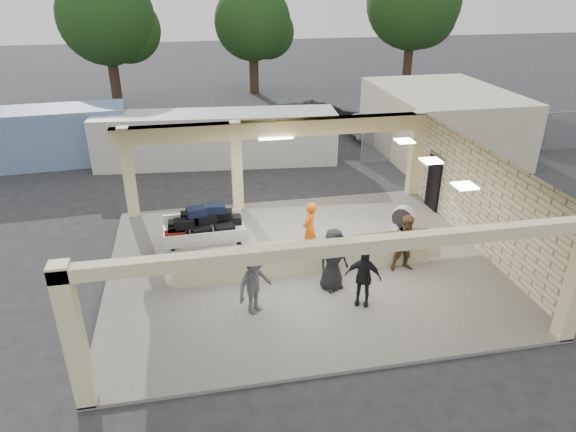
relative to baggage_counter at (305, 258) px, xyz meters
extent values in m
plane|color=#252628|center=(0.00, 0.50, -0.59)|extent=(120.00, 120.00, 0.00)
cube|color=slate|center=(0.00, 0.50, -0.54)|extent=(12.00, 10.00, 0.10)
cube|color=beige|center=(0.00, 0.50, 2.91)|extent=(12.00, 10.00, 0.02)
cube|color=beige|center=(6.00, 0.50, 1.16)|extent=(0.02, 10.00, 3.50)
cube|color=black|center=(5.94, 3.70, 0.56)|extent=(0.10, 0.95, 2.10)
cube|color=beige|center=(0.00, 5.25, 2.61)|extent=(12.00, 0.50, 0.60)
cube|color=beige|center=(0.00, -4.35, 2.76)|extent=(12.00, 0.30, 0.30)
cube|color=beige|center=(-5.50, 5.25, 1.21)|extent=(0.40, 0.40, 3.50)
cube|color=beige|center=(-1.50, 5.25, 1.21)|extent=(0.40, 0.40, 3.50)
cube|color=beige|center=(5.80, 5.30, 1.21)|extent=(0.40, 0.40, 3.50)
cube|color=beige|center=(-5.80, -4.30, 1.21)|extent=(0.40, 0.40, 3.50)
cube|color=white|center=(0.00, 5.00, 2.29)|extent=(1.30, 0.12, 0.06)
cube|color=#FFEABF|center=(3.80, 2.00, 2.88)|extent=(0.55, 0.55, 0.04)
cube|color=#FFEABF|center=(3.80, 0.00, 2.88)|extent=(0.55, 0.55, 0.04)
cube|color=#FFEABF|center=(3.80, -2.00, 2.88)|extent=(0.55, 0.55, 0.04)
cube|color=#BFB58E|center=(0.00, 0.00, -0.04)|extent=(8.00, 0.50, 0.90)
cube|color=#B7B7BC|center=(0.00, 0.00, 0.46)|extent=(8.20, 0.58, 0.06)
cube|color=silver|center=(-2.94, 2.01, 0.15)|extent=(2.69, 1.66, 0.13)
cylinder|color=black|center=(-3.99, 1.40, -0.27)|extent=(0.14, 0.43, 0.43)
cylinder|color=black|center=(-4.01, 2.56, -0.27)|extent=(0.14, 0.43, 0.43)
cylinder|color=black|center=(-1.86, 1.45, -0.27)|extent=(0.14, 0.43, 0.43)
cylinder|color=black|center=(-1.89, 2.62, -0.27)|extent=(0.14, 0.43, 0.43)
cube|color=silver|center=(-2.96, 2.80, 0.36)|extent=(2.66, 0.12, 0.32)
cube|color=silver|center=(-2.92, 1.21, 0.36)|extent=(2.66, 0.12, 0.32)
cube|color=black|center=(-3.78, 1.67, 0.35)|extent=(0.63, 0.42, 0.28)
cube|color=black|center=(-3.04, 1.68, 0.35)|extent=(0.63, 0.42, 0.28)
cube|color=black|center=(-2.29, 1.70, 0.35)|extent=(0.63, 0.42, 0.28)
cube|color=black|center=(-3.80, 2.30, 0.35)|extent=(0.63, 0.42, 0.28)
cube|color=black|center=(-3.05, 2.32, 0.35)|extent=(0.63, 0.42, 0.28)
cube|color=black|center=(-2.31, 2.34, 0.35)|extent=(0.63, 0.42, 0.28)
cube|color=black|center=(-3.57, 1.78, 0.64)|extent=(0.63, 0.42, 0.28)
cube|color=black|center=(-2.83, 2.01, 0.64)|extent=(0.63, 0.42, 0.28)
cube|color=black|center=(-2.31, 2.23, 0.64)|extent=(0.63, 0.42, 0.28)
cube|color=black|center=(-3.37, 2.31, 0.64)|extent=(0.63, 0.42, 0.28)
cube|color=black|center=(-3.15, 2.00, 0.93)|extent=(0.63, 0.42, 0.28)
cube|color=black|center=(-2.52, 2.12, 0.93)|extent=(0.63, 0.42, 0.28)
cube|color=#590F0C|center=(-3.88, 1.56, 0.35)|extent=(0.63, 0.42, 0.28)
cube|color=black|center=(-1.99, 2.35, 0.35)|extent=(0.63, 0.42, 0.28)
cylinder|color=silver|center=(4.05, 2.01, 0.04)|extent=(0.84, 0.78, 0.86)
cylinder|color=black|center=(4.05, 2.01, 0.04)|extent=(0.79, 0.75, 0.76)
cube|color=silver|center=(3.77, 2.01, -0.34)|extent=(0.06, 0.48, 0.29)
cube|color=silver|center=(4.34, 2.01, -0.34)|extent=(0.06, 0.48, 0.29)
imported|color=#DC580B|center=(0.38, 0.99, 0.45)|extent=(0.71, 0.76, 1.86)
imported|color=brown|center=(3.10, -0.50, 0.44)|extent=(0.93, 0.47, 1.85)
imported|color=black|center=(1.19, -1.96, 0.36)|extent=(1.06, 0.74, 1.70)
imported|color=#4A4B4F|center=(-1.77, -1.77, 0.43)|extent=(1.19, 1.07, 1.84)
imported|color=black|center=(0.60, -1.04, 0.47)|extent=(1.01, 0.72, 1.91)
imported|color=silver|center=(8.47, 13.23, 0.22)|extent=(5.65, 2.69, 1.61)
imported|color=silver|center=(10.90, 13.66, 0.17)|extent=(4.87, 2.03, 1.51)
imported|color=black|center=(5.01, 16.44, 0.14)|extent=(4.44, 1.75, 1.46)
cube|color=white|center=(-1.91, 10.90, 0.66)|extent=(11.64, 3.30, 2.49)
cube|color=#6B84AC|center=(-11.41, 12.25, 0.76)|extent=(10.52, 3.22, 2.70)
cylinder|color=gray|center=(5.00, 9.50, 0.41)|extent=(0.06, 0.06, 2.00)
cylinder|color=gray|center=(7.00, 9.50, 0.41)|extent=(0.06, 0.06, 2.00)
cylinder|color=gray|center=(9.00, 9.50, 0.41)|extent=(0.06, 0.06, 2.00)
cylinder|color=gray|center=(11.00, 9.50, 0.41)|extent=(0.06, 0.06, 2.00)
cylinder|color=gray|center=(13.00, 9.50, 0.41)|extent=(0.06, 0.06, 2.00)
cylinder|color=gray|center=(15.00, 9.50, 0.41)|extent=(0.06, 0.06, 2.00)
cube|color=gray|center=(11.00, 9.50, 0.41)|extent=(12.00, 0.02, 2.00)
cylinder|color=gray|center=(11.00, 9.50, 1.41)|extent=(12.00, 0.05, 0.05)
cylinder|color=#382619|center=(-8.00, 24.50, 1.66)|extent=(0.70, 0.70, 4.50)
sphere|color=#193311|center=(-8.00, 24.50, 5.26)|extent=(6.30, 6.30, 6.30)
sphere|color=#193311|center=(-6.80, 25.10, 4.36)|extent=(4.50, 4.50, 4.50)
cylinder|color=#382619|center=(2.00, 26.50, 1.41)|extent=(0.70, 0.70, 4.00)
sphere|color=#193311|center=(2.00, 26.50, 4.61)|extent=(5.60, 5.60, 5.60)
sphere|color=#193311|center=(3.20, 27.10, 3.81)|extent=(4.00, 4.00, 4.00)
cylinder|color=#382619|center=(14.00, 25.50, 1.91)|extent=(0.70, 0.70, 5.00)
sphere|color=#193311|center=(14.00, 25.50, 5.91)|extent=(7.00, 7.00, 7.00)
sphere|color=#193311|center=(15.20, 26.10, 4.91)|extent=(5.00, 5.00, 5.00)
cube|color=beige|center=(9.50, 10.50, 1.01)|extent=(6.00, 8.00, 3.20)
camera|label=1|loc=(-3.12, -13.31, 7.95)|focal=32.00mm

